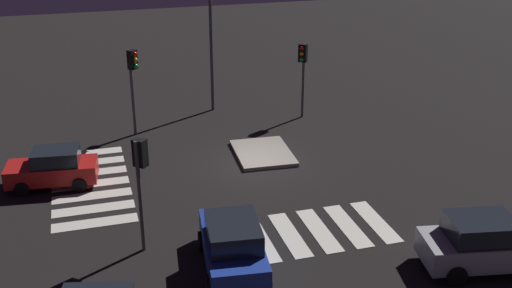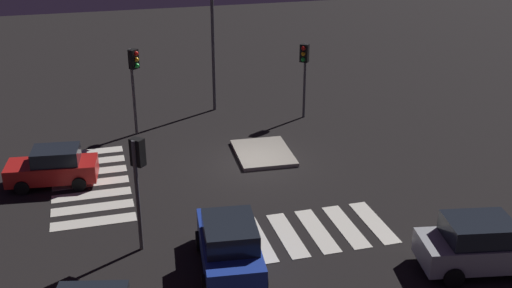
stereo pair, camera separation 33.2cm
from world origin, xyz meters
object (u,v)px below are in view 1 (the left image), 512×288
car_silver (484,243)px  traffic_light_east (141,167)px  car_blue (233,245)px  street_lamp (210,6)px  traffic_light_west (303,62)px  car_red (53,168)px  traffic_light_south (133,71)px  traffic_island (263,153)px

car_silver → traffic_light_east: 11.66m
car_blue → car_silver: bearing=-99.0°
car_silver → street_lamp: bearing=116.6°
street_lamp → car_blue: bearing=-10.3°
traffic_light_west → car_red: bearing=-31.1°
traffic_light_west → traffic_light_south: size_ratio=0.93×
car_red → traffic_light_south: (-4.83, 4.02, 2.57)m
traffic_light_west → car_silver: bearing=41.3°
car_red → traffic_light_east: traffic_light_east is taller
traffic_light_south → street_lamp: size_ratio=0.51×
car_blue → traffic_light_east: traffic_light_east is taller
car_red → street_lamp: bearing=-132.1°
car_silver → traffic_light_east: traffic_light_east is taller
traffic_island → car_silver: (11.00, 4.28, 0.82)m
car_red → traffic_light_south: traffic_light_south is taller
car_blue → traffic_light_east: bearing=57.0°
car_silver → traffic_light_east: bearing=168.3°
traffic_light_east → traffic_light_west: bearing=2.9°
traffic_island → street_lamp: size_ratio=0.41×
car_blue → street_lamp: size_ratio=0.51×
car_red → traffic_light_west: (-4.86, 12.94, 2.33)m
traffic_light_west → traffic_light_east: bearing=-3.6°
traffic_island → car_blue: size_ratio=0.80×
car_blue → traffic_light_south: 13.37m
car_silver → car_red: 17.22m
car_blue → car_red: (-8.20, -5.72, -0.12)m
traffic_island → traffic_light_west: bearing=140.7°
car_red → traffic_light_west: 14.01m
traffic_light_east → traffic_light_south: bearing=40.2°
traffic_light_south → traffic_island: bearing=9.1°
car_blue → traffic_light_south: traffic_light_south is taller
traffic_island → traffic_light_west: (-4.27, 3.50, 3.04)m
traffic_light_east → car_blue: bearing=-84.5°
car_red → traffic_light_south: size_ratio=0.87×
traffic_light_east → street_lamp: size_ratio=0.47×
car_red → traffic_light_west: bearing=-152.7°
traffic_light_south → traffic_light_west: bearing=47.3°
car_silver → traffic_island: bearing=121.9°
car_blue → traffic_light_south: bearing=13.9°
car_blue → street_lamp: street_lamp is taller
traffic_island → street_lamp: 9.03m
car_blue → traffic_light_west: 15.08m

